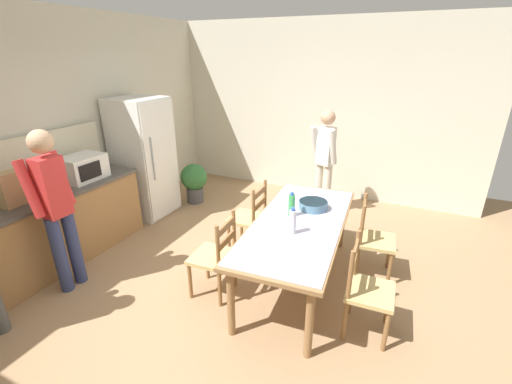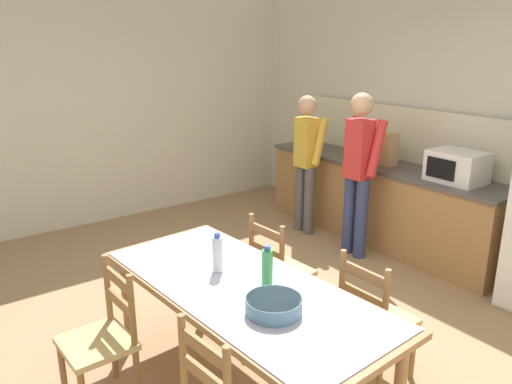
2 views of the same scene
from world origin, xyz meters
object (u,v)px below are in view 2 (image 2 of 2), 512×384
object	(u,v)px
dining_table	(243,296)
bottle_off_centre	(267,268)
person_at_counter	(359,167)
serving_bowl	(274,304)
chair_side_near_left	(102,339)
chair_side_far_left	(278,271)
microwave	(457,167)
paper_bag	(386,149)
bottle_near_centre	(217,254)
person_at_sink	(306,157)
chair_side_far_right	(374,319)

from	to	relation	value
dining_table	bottle_off_centre	size ratio (longest dim) A/B	7.93
person_at_counter	serving_bowl	bearing A→B (deg)	-147.25
chair_side_near_left	chair_side_far_left	bearing A→B (deg)	91.55
serving_bowl	chair_side_near_left	xyz separation A→B (m)	(-0.79, -0.73, -0.36)
microwave	bottle_off_centre	distance (m)	2.64
microwave	person_at_counter	distance (m)	0.94
bottle_off_centre	chair_side_far_left	bearing A→B (deg)	136.22
paper_bag	chair_side_far_left	size ratio (longest dim) A/B	0.40
bottle_near_centre	serving_bowl	bearing A→B (deg)	-2.33
person_at_counter	person_at_sink	bearing A→B (deg)	88.65
bottle_near_centre	person_at_counter	world-z (taller)	person_at_counter
bottle_off_centre	serving_bowl	world-z (taller)	bottle_off_centre
serving_bowl	chair_side_far_right	xyz separation A→B (m)	(0.05, 0.81, -0.36)
chair_side_far_right	person_at_sink	bearing A→B (deg)	-33.06
person_at_counter	bottle_near_centre	bearing A→B (deg)	-159.84
paper_bag	bottle_near_centre	xyz separation A→B (m)	(0.90, -2.73, -0.20)
serving_bowl	person_at_sink	size ratio (longest dim) A/B	0.20
chair_side_near_left	bottle_off_centre	bearing A→B (deg)	57.61
chair_side_near_left	dining_table	bearing A→B (deg)	59.18
bottle_near_centre	chair_side_far_left	bearing A→B (deg)	109.56
chair_side_far_left	chair_side_far_right	size ratio (longest dim) A/B	1.00
dining_table	person_at_sink	xyz separation A→B (m)	(-1.90, 2.22, 0.24)
person_at_counter	microwave	bearing A→B (deg)	-56.27
paper_bag	chair_side_near_left	xyz separation A→B (m)	(0.74, -3.48, -0.64)
chair_side_far_right	person_at_counter	distance (m)	2.13
bottle_near_centre	person_at_counter	distance (m)	2.37
paper_bag	chair_side_far_right	distance (m)	2.58
dining_table	chair_side_far_left	distance (m)	0.91
bottle_near_centre	chair_side_far_right	world-z (taller)	bottle_near_centre
bottle_near_centre	person_at_sink	distance (m)	2.77
person_at_sink	person_at_counter	bearing A→B (deg)	-91.35
dining_table	chair_side_far_right	world-z (taller)	chair_side_far_right
chair_side_near_left	person_at_counter	xyz separation A→B (m)	(-0.66, 2.97, 0.53)
chair_side_near_left	microwave	bearing A→B (deg)	85.73
paper_bag	serving_bowl	world-z (taller)	paper_bag
microwave	person_at_counter	size ratio (longest dim) A/B	0.29
bottle_near_centre	serving_bowl	size ratio (longest dim) A/B	0.84
chair_side_far_left	chair_side_near_left	bearing A→B (deg)	90.47
paper_bag	chair_side_far_right	bearing A→B (deg)	-50.88
microwave	chair_side_near_left	xyz separation A→B (m)	(-0.12, -3.49, -0.61)
serving_bowl	chair_side_near_left	distance (m)	1.13
dining_table	chair_side_near_left	bearing A→B (deg)	-118.52
paper_bag	person_at_counter	xyz separation A→B (m)	(0.09, -0.51, -0.11)
serving_bowl	person_at_sink	bearing A→B (deg)	135.06
microwave	serving_bowl	bearing A→B (deg)	-76.42
chair_side_far_left	chair_side_near_left	world-z (taller)	same
paper_bag	dining_table	bearing A→B (deg)	-66.81
bottle_near_centre	chair_side_near_left	size ratio (longest dim) A/B	0.30
paper_bag	person_at_sink	world-z (taller)	person_at_sink
bottle_near_centre	chair_side_far_left	xyz separation A→B (m)	(-0.26, 0.73, -0.43)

